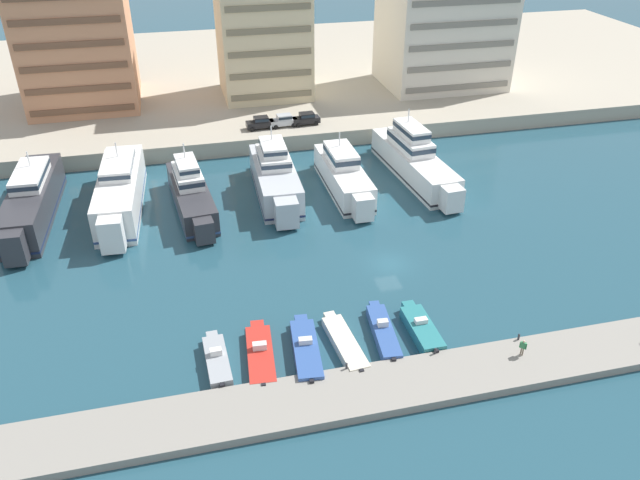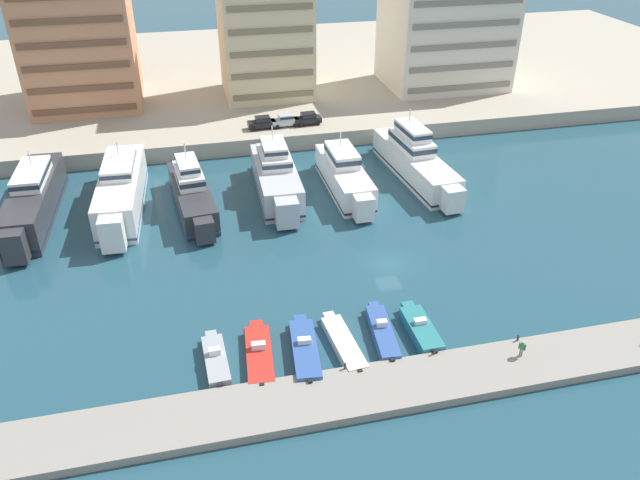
% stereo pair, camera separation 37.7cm
% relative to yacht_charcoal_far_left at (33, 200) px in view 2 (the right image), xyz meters
% --- Properties ---
extents(ground_plane, '(400.00, 400.00, 0.00)m').
position_rel_yacht_charcoal_far_left_xyz_m(ground_plane, '(37.39, -19.05, -2.34)').
color(ground_plane, '#234C5B').
extents(quay_promenade, '(180.00, 70.00, 2.34)m').
position_rel_yacht_charcoal_far_left_xyz_m(quay_promenade, '(37.39, 47.54, -1.17)').
color(quay_promenade, '#ADA38E').
rests_on(quay_promenade, ground).
extents(pier_dock, '(120.00, 5.41, 0.76)m').
position_rel_yacht_charcoal_far_left_xyz_m(pier_dock, '(37.39, -36.45, -1.96)').
color(pier_dock, gray).
rests_on(pier_dock, ground).
extents(yacht_charcoal_far_left, '(4.89, 21.93, 7.33)m').
position_rel_yacht_charcoal_far_left_xyz_m(yacht_charcoal_far_left, '(0.00, 0.00, 0.00)').
color(yacht_charcoal_far_left, '#333338').
rests_on(yacht_charcoal_far_left, ground).
extents(yacht_white_left, '(5.61, 21.74, 7.49)m').
position_rel_yacht_charcoal_far_left_xyz_m(yacht_white_left, '(9.88, 0.01, 0.10)').
color(yacht_white_left, white).
rests_on(yacht_white_left, ground).
extents(yacht_charcoal_mid_left, '(5.36, 18.28, 7.63)m').
position_rel_yacht_charcoal_far_left_xyz_m(yacht_charcoal_mid_left, '(18.12, -1.84, -0.23)').
color(yacht_charcoal_mid_left, '#333338').
rests_on(yacht_charcoal_mid_left, ground).
extents(yacht_silver_center_left, '(5.33, 18.68, 8.27)m').
position_rel_yacht_charcoal_far_left_xyz_m(yacht_silver_center_left, '(28.63, -0.49, 0.07)').
color(yacht_silver_center_left, silver).
rests_on(yacht_silver_center_left, ground).
extents(yacht_white_center, '(4.18, 17.87, 6.99)m').
position_rel_yacht_charcoal_far_left_xyz_m(yacht_white_center, '(37.25, -1.34, -0.24)').
color(yacht_white_center, white).
rests_on(yacht_white_center, ground).
extents(yacht_white_center_right, '(5.77, 22.18, 8.50)m').
position_rel_yacht_charcoal_far_left_xyz_m(yacht_white_center_right, '(47.41, 0.46, 0.09)').
color(yacht_white_center_right, white).
rests_on(yacht_white_center_right, ground).
extents(motorboat_grey_far_left, '(2.01, 6.95, 1.59)m').
position_rel_yacht_charcoal_far_left_xyz_m(motorboat_grey_far_left, '(18.33, -30.31, -1.80)').
color(motorboat_grey_far_left, '#9EA3A8').
rests_on(motorboat_grey_far_left, ground).
extents(motorboat_red_left, '(2.76, 8.42, 1.38)m').
position_rel_yacht_charcoal_far_left_xyz_m(motorboat_red_left, '(21.96, -30.26, -1.92)').
color(motorboat_red_left, red).
rests_on(motorboat_red_left, ground).
extents(motorboat_blue_mid_left, '(2.85, 8.61, 1.57)m').
position_rel_yacht_charcoal_far_left_xyz_m(motorboat_blue_mid_left, '(25.81, -30.80, -1.78)').
color(motorboat_blue_mid_left, '#33569E').
rests_on(motorboat_blue_mid_left, ground).
extents(motorboat_cream_center_left, '(2.44, 8.35, 0.88)m').
position_rel_yacht_charcoal_far_left_xyz_m(motorboat_cream_center_left, '(29.27, -30.57, -1.91)').
color(motorboat_cream_center_left, beige).
rests_on(motorboat_cream_center_left, ground).
extents(motorboat_blue_center, '(2.40, 8.20, 1.57)m').
position_rel_yacht_charcoal_far_left_xyz_m(motorboat_blue_center, '(32.96, -30.07, -1.81)').
color(motorboat_blue_center, '#33569E').
rests_on(motorboat_blue_center, ground).
extents(motorboat_teal_center_right, '(2.05, 7.21, 1.51)m').
position_rel_yacht_charcoal_far_left_xyz_m(motorboat_teal_center_right, '(36.40, -30.43, -1.78)').
color(motorboat_teal_center_right, teal).
rests_on(motorboat_teal_center_right, ground).
extents(car_black_far_left, '(4.15, 2.02, 1.80)m').
position_rel_yacht_charcoal_far_left_xyz_m(car_black_far_left, '(29.47, 16.56, 0.98)').
color(car_black_far_left, black).
rests_on(car_black_far_left, quay_promenade).
extents(car_silver_left, '(4.19, 2.11, 1.80)m').
position_rel_yacht_charcoal_far_left_xyz_m(car_silver_left, '(32.95, 16.69, 0.98)').
color(car_silver_left, '#B7BCC1').
rests_on(car_silver_left, quay_promenade).
extents(car_black_mid_left, '(4.18, 2.08, 1.80)m').
position_rel_yacht_charcoal_far_left_xyz_m(car_black_mid_left, '(36.37, 16.65, 0.98)').
color(car_black_mid_left, black).
rests_on(car_black_mid_left, quay_promenade).
extents(apartment_block_far_left, '(16.74, 18.08, 21.87)m').
position_rel_yacht_charcoal_far_left_xyz_m(apartment_block_far_left, '(3.94, 35.08, 9.99)').
color(apartment_block_far_left, tan).
rests_on(apartment_block_far_left, quay_promenade).
extents(apartment_block_left, '(14.45, 13.52, 25.95)m').
position_rel_yacht_charcoal_far_left_xyz_m(apartment_block_left, '(32.84, 32.76, 12.05)').
color(apartment_block_left, beige).
rests_on(apartment_block_left, quay_promenade).
extents(apartment_block_mid_left, '(20.17, 16.03, 19.23)m').
position_rel_yacht_charcoal_far_left_xyz_m(apartment_block_mid_left, '(63.64, 31.08, 8.66)').
color(apartment_block_mid_left, silver).
rests_on(apartment_block_mid_left, quay_promenade).
extents(pedestrian_far_side, '(0.44, 0.46, 1.56)m').
position_rel_yacht_charcoal_far_left_xyz_m(pedestrian_far_side, '(43.17, -35.84, -0.65)').
color(pedestrian_far_side, '#7A6B56').
rests_on(pedestrian_far_side, pier_dock).
extents(bollard_west, '(0.20, 0.20, 0.61)m').
position_rel_yacht_charcoal_far_left_xyz_m(bollard_west, '(28.49, -34.00, -1.25)').
color(bollard_west, '#2D2D33').
rests_on(bollard_west, pier_dock).
extents(bollard_west_mid, '(0.20, 0.20, 0.61)m').
position_rel_yacht_charcoal_far_left_xyz_m(bollard_west_mid, '(36.20, -34.00, -1.25)').
color(bollard_west_mid, '#2D2D33').
rests_on(bollard_west_mid, pier_dock).
extents(bollard_east_mid, '(0.20, 0.20, 0.61)m').
position_rel_yacht_charcoal_far_left_xyz_m(bollard_east_mid, '(43.91, -34.00, -1.25)').
color(bollard_east_mid, '#2D2D33').
rests_on(bollard_east_mid, pier_dock).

